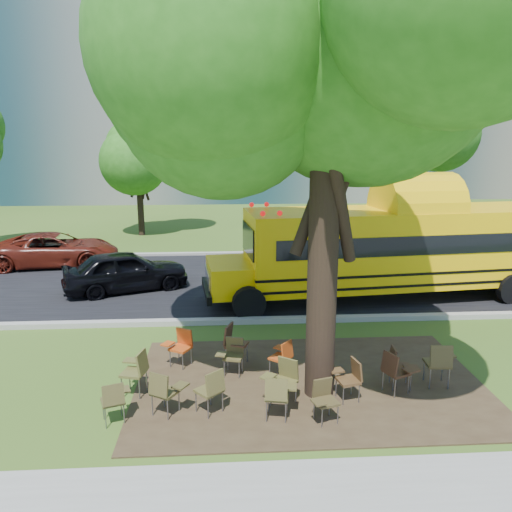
{
  "coord_description": "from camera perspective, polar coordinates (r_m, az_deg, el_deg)",
  "views": [
    {
      "loc": [
        -0.66,
        -9.72,
        4.88
      ],
      "look_at": [
        0.18,
        3.93,
        1.65
      ],
      "focal_mm": 35.0,
      "sensor_mm": 36.0,
      "label": 1
    }
  ],
  "objects": [
    {
      "name": "ground",
      "position": [
        10.9,
        0.34,
        -13.3
      ],
      "size": [
        160.0,
        160.0,
        0.0
      ],
      "primitive_type": "plane",
      "color": "#345019",
      "rests_on": "ground"
    },
    {
      "name": "dirt_patch",
      "position": [
        10.56,
        6.12,
        -14.22
      ],
      "size": [
        7.0,
        4.5,
        0.03
      ],
      "primitive_type": "cube",
      "color": "#382819",
      "rests_on": "ground"
    },
    {
      "name": "asphalt_road",
      "position": [
        17.42,
        -1.22,
        -2.9
      ],
      "size": [
        80.0,
        8.0,
        0.04
      ],
      "primitive_type": "cube",
      "color": "black",
      "rests_on": "ground"
    },
    {
      "name": "kerb_near",
      "position": [
        13.62,
        -0.52,
        -7.39
      ],
      "size": [
        80.0,
        0.25,
        0.14
      ],
      "primitive_type": "cube",
      "color": "gray",
      "rests_on": "ground"
    },
    {
      "name": "kerb_far",
      "position": [
        21.38,
        -1.67,
        0.29
      ],
      "size": [
        80.0,
        0.25,
        0.14
      ],
      "primitive_type": "cube",
      "color": "gray",
      "rests_on": "ground"
    },
    {
      "name": "building_main",
      "position": [
        46.71,
        -13.41,
        20.49
      ],
      "size": [
        38.0,
        16.0,
        22.0
      ],
      "primitive_type": "cube",
      "color": "slate",
      "rests_on": "ground"
    },
    {
      "name": "building_right",
      "position": [
        54.25,
        25.18,
        20.19
      ],
      "size": [
        30.0,
        16.0,
        25.0
      ],
      "primitive_type": "cube",
      "color": "slate",
      "rests_on": "ground"
    },
    {
      "name": "bg_tree_2",
      "position": [
        26.09,
        -13.38,
        11.49
      ],
      "size": [
        4.8,
        4.8,
        6.62
      ],
      "color": "black",
      "rests_on": "ground"
    },
    {
      "name": "bg_tree_3",
      "position": [
        25.25,
        16.98,
        13.08
      ],
      "size": [
        5.6,
        5.6,
        7.84
      ],
      "color": "black",
      "rests_on": "ground"
    },
    {
      "name": "main_tree",
      "position": [
        9.07,
        8.38,
        21.55
      ],
      "size": [
        7.2,
        7.2,
        9.82
      ],
      "color": "black",
      "rests_on": "ground"
    },
    {
      "name": "school_bus",
      "position": [
        16.09,
        17.12,
        1.01
      ],
      "size": [
        11.63,
        3.71,
        2.8
      ],
      "rotation": [
        0.0,
        0.0,
        0.11
      ],
      "color": "#F5BC07",
      "rests_on": "ground"
    },
    {
      "name": "chair_0",
      "position": [
        9.33,
        -15.9,
        -15.32
      ],
      "size": [
        0.54,
        0.61,
        0.79
      ],
      "rotation": [
        0.0,
        0.0,
        0.35
      ],
      "color": "#49421F",
      "rests_on": "ground"
    },
    {
      "name": "chair_1",
      "position": [
        9.31,
        -10.42,
        -14.74
      ],
      "size": [
        0.73,
        0.58,
        0.87
      ],
      "rotation": [
        0.0,
        0.0,
        -0.54
      ],
      "color": "#473F1E",
      "rests_on": "ground"
    },
    {
      "name": "chair_2",
      "position": [
        9.28,
        -5.06,
        -14.63
      ],
      "size": [
        0.59,
        0.75,
        0.87
      ],
      "rotation": [
        0.0,
        0.0,
        0.72
      ],
      "color": "brown",
      "rests_on": "ground"
    },
    {
      "name": "chair_3",
      "position": [
        9.58,
        3.17,
        -13.62
      ],
      "size": [
        0.75,
        0.6,
        0.88
      ],
      "rotation": [
        0.0,
        0.0,
        2.52
      ],
      "color": "brown",
      "rests_on": "ground"
    },
    {
      "name": "chair_4",
      "position": [
        9.07,
        2.55,
        -15.38
      ],
      "size": [
        0.63,
        0.5,
        0.86
      ],
      "rotation": [
        0.0,
        0.0,
        -0.18
      ],
      "color": "#504922",
      "rests_on": "ground"
    },
    {
      "name": "chair_5",
      "position": [
        9.12,
        7.76,
        -15.65
      ],
      "size": [
        0.53,
        0.58,
        0.78
      ],
      "rotation": [
        0.0,
        0.0,
        3.43
      ],
      "color": "#463A1E",
      "rests_on": "ground"
    },
    {
      "name": "chair_6",
      "position": [
        9.85,
        10.68,
        -13.26
      ],
      "size": [
        0.58,
        0.56,
        0.83
      ],
      "rotation": [
        0.0,
        0.0,
        1.79
      ],
      "color": "#4E351C",
      "rests_on": "ground"
    },
    {
      "name": "chair_7",
      "position": [
        10.23,
        15.65,
        -12.32
      ],
      "size": [
        0.69,
        0.6,
        0.88
      ],
      "rotation": [
        0.0,
        0.0,
        -1.16
      ],
      "color": "#402516",
      "rests_on": "ground"
    },
    {
      "name": "chair_8",
      "position": [
        10.12,
        -13.48,
        -12.32
      ],
      "size": [
        0.54,
        0.69,
        0.92
      ],
      "rotation": [
        0.0,
        0.0,
        1.33
      ],
      "color": "brown",
      "rests_on": "ground"
    },
    {
      "name": "chair_9",
      "position": [
        11.16,
        -8.61,
        -9.88
      ],
      "size": [
        0.7,
        0.55,
        0.84
      ],
      "rotation": [
        0.0,
        0.0,
        2.63
      ],
      "color": "#AF4112",
      "rests_on": "ground"
    },
    {
      "name": "chair_10",
      "position": [
        11.04,
        -2.56,
        -9.67
      ],
      "size": [
        0.58,
        0.74,
        0.93
      ],
      "rotation": [
        0.0,
        0.0,
        -1.94
      ],
      "color": "#4B2B1B",
      "rests_on": "ground"
    },
    {
      "name": "chair_11",
      "position": [
        10.59,
        3.1,
        -11.15
      ],
      "size": [
        0.55,
        0.69,
        0.81
      ],
      "rotation": [
        0.0,
        0.0,
        0.89
      ],
      "color": "#B04212",
      "rests_on": "ground"
    },
    {
      "name": "chair_12",
      "position": [
        10.48,
        15.99,
        -11.79
      ],
      "size": [
        0.5,
        0.6,
        0.86
      ],
      "rotation": [
        0.0,
        0.0,
        4.61
      ],
      "color": "#3D2315",
      "rests_on": "ground"
    },
    {
      "name": "chair_13",
      "position": [
        10.75,
        20.28,
        -11.11
      ],
      "size": [
        0.65,
        0.56,
        0.95
      ],
      "rotation": [
        0.0,
        0.0,
        -0.07
      ],
      "color": "#453B1E",
      "rests_on": "ground"
    },
    {
      "name": "chair_14",
      "position": [
        10.67,
        -2.69,
        -10.95
      ],
      "size": [
        0.61,
        0.47,
        0.81
      ],
      "rotation": [
        0.0,
        0.0,
        2.9
      ],
      "color": "#504622",
      "rests_on": "ground"
    },
    {
      "name": "black_car",
      "position": [
        16.79,
        -14.64,
        -1.65
      ],
      "size": [
        4.27,
        2.92,
        1.35
      ],
      "primitive_type": "imported",
      "rotation": [
        0.0,
        0.0,
        1.94
      ],
      "color": "black",
      "rests_on": "ground"
    },
    {
      "name": "bg_car_red",
      "position": [
        20.96,
        -21.95,
        0.7
      ],
      "size": [
        4.95,
        2.74,
        1.31
      ],
      "primitive_type": "imported",
      "rotation": [
        0.0,
        0.0,
        1.69
      ],
      "color": "#4F160D",
      "rests_on": "ground"
    }
  ]
}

